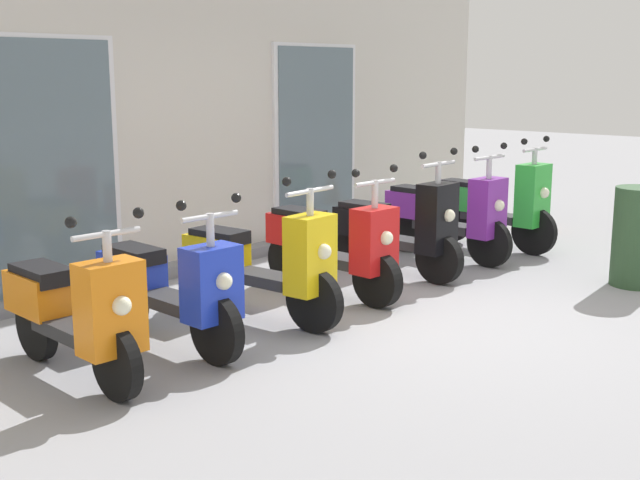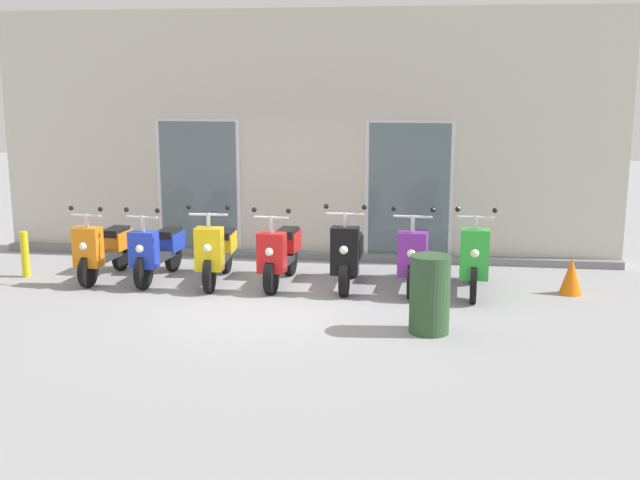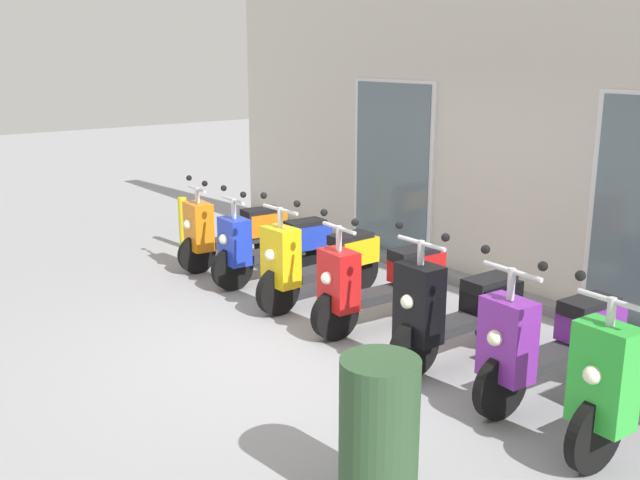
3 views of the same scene
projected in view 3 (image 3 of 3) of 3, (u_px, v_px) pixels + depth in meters
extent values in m
plane|color=#939399|center=(301.00, 353.00, 6.60)|extent=(40.00, 40.00, 0.00)
cube|color=beige|center=(519.00, 110.00, 7.81)|extent=(10.33, 0.30, 4.06)
cube|color=slate|center=(493.00, 290.00, 8.15)|extent=(10.33, 0.20, 0.12)
cube|color=silver|center=(392.00, 172.00, 9.27)|extent=(1.43, 0.04, 2.30)
cube|color=slate|center=(391.00, 172.00, 9.26)|extent=(1.31, 0.02, 2.22)
cylinder|color=black|center=(197.00, 254.00, 8.93)|extent=(0.12, 0.48, 0.47)
cylinder|color=black|center=(271.00, 242.00, 9.48)|extent=(0.12, 0.48, 0.47)
cube|color=#2D2D30|center=(235.00, 241.00, 9.18)|extent=(0.31, 0.67, 0.09)
cube|color=orange|center=(199.00, 226.00, 8.86)|extent=(0.40, 0.27, 0.58)
sphere|color=#F2EFCC|center=(188.00, 224.00, 8.78)|extent=(0.12, 0.12, 0.12)
cube|color=orange|center=(264.00, 223.00, 9.36)|extent=(0.34, 0.54, 0.28)
cube|color=black|center=(261.00, 213.00, 9.30)|extent=(0.30, 0.50, 0.11)
cylinder|color=silver|center=(197.00, 196.00, 8.77)|extent=(0.06, 0.06, 0.21)
cylinder|color=silver|center=(197.00, 189.00, 8.75)|extent=(0.46, 0.07, 0.04)
sphere|color=black|center=(205.00, 184.00, 8.54)|extent=(0.07, 0.07, 0.07)
sphere|color=black|center=(189.00, 178.00, 8.91)|extent=(0.07, 0.07, 0.07)
cylinder|color=black|center=(232.00, 269.00, 8.29)|extent=(0.12, 0.50, 0.50)
cylinder|color=black|center=(315.00, 254.00, 8.89)|extent=(0.12, 0.50, 0.50)
cube|color=#2D2D30|center=(275.00, 253.00, 8.57)|extent=(0.30, 0.71, 0.09)
cube|color=#1E38C6|center=(235.00, 241.00, 8.23)|extent=(0.39, 0.26, 0.52)
sphere|color=#F2EFCC|center=(224.00, 239.00, 8.15)|extent=(0.12, 0.12, 0.12)
cube|color=#1E38C6|center=(308.00, 236.00, 8.78)|extent=(0.33, 0.54, 0.28)
cube|color=black|center=(305.00, 225.00, 8.72)|extent=(0.29, 0.50, 0.11)
cylinder|color=silver|center=(234.00, 209.00, 8.14)|extent=(0.06, 0.06, 0.25)
cylinder|color=silver|center=(233.00, 200.00, 8.11)|extent=(0.47, 0.07, 0.04)
sphere|color=black|center=(243.00, 195.00, 7.90)|extent=(0.07, 0.07, 0.07)
sphere|color=black|center=(224.00, 188.00, 8.28)|extent=(0.07, 0.07, 0.07)
cylinder|color=black|center=(278.00, 291.00, 7.51)|extent=(0.12, 0.50, 0.50)
cylinder|color=black|center=(360.00, 270.00, 8.23)|extent=(0.12, 0.50, 0.50)
cube|color=#2D2D30|center=(321.00, 271.00, 7.85)|extent=(0.29, 0.72, 0.09)
cube|color=yellow|center=(281.00, 257.00, 7.45)|extent=(0.39, 0.26, 0.61)
sphere|color=#F2EFCC|center=(270.00, 255.00, 7.35)|extent=(0.12, 0.12, 0.12)
cube|color=yellow|center=(353.00, 250.00, 8.11)|extent=(0.32, 0.53, 0.28)
cube|color=black|center=(351.00, 239.00, 8.05)|extent=(0.28, 0.49, 0.11)
cylinder|color=silver|center=(280.00, 218.00, 7.35)|extent=(0.06, 0.06, 0.23)
cylinder|color=silver|center=(280.00, 209.00, 7.32)|extent=(0.55, 0.06, 0.04)
sphere|color=black|center=(297.00, 204.00, 7.10)|extent=(0.07, 0.07, 0.07)
sphere|color=black|center=(264.00, 196.00, 7.50)|extent=(0.07, 0.07, 0.07)
cylinder|color=black|center=(335.00, 315.00, 6.87)|extent=(0.15, 0.48, 0.48)
cylinder|color=black|center=(423.00, 294.00, 7.46)|extent=(0.15, 0.48, 0.48)
cube|color=#2D2D30|center=(381.00, 295.00, 7.14)|extent=(0.30, 0.69, 0.09)
cube|color=red|center=(339.00, 280.00, 6.81)|extent=(0.40, 0.26, 0.56)
sphere|color=#F2EFCC|center=(327.00, 278.00, 6.73)|extent=(0.12, 0.12, 0.12)
cube|color=red|center=(416.00, 267.00, 7.33)|extent=(0.33, 0.54, 0.28)
cube|color=black|center=(414.00, 254.00, 7.27)|extent=(0.29, 0.50, 0.11)
cylinder|color=silver|center=(339.00, 239.00, 6.71)|extent=(0.06, 0.06, 0.26)
cylinder|color=silver|center=(339.00, 228.00, 6.68)|extent=(0.49, 0.07, 0.04)
sphere|color=black|center=(355.00, 222.00, 6.46)|extent=(0.07, 0.07, 0.07)
sphere|color=black|center=(324.00, 212.00, 6.85)|extent=(0.07, 0.07, 0.07)
cylinder|color=black|center=(414.00, 348.00, 6.10)|extent=(0.12, 0.48, 0.48)
cylinder|color=black|center=(497.00, 321.00, 6.71)|extent=(0.12, 0.48, 0.48)
cube|color=#2D2D30|center=(458.00, 323.00, 6.38)|extent=(0.27, 0.65, 0.09)
cube|color=black|center=(419.00, 303.00, 6.03)|extent=(0.38, 0.24, 0.66)
sphere|color=#F2EFCC|center=(408.00, 302.00, 5.94)|extent=(0.12, 0.12, 0.12)
cube|color=black|center=(491.00, 297.00, 6.59)|extent=(0.31, 0.52, 0.28)
cube|color=black|center=(489.00, 283.00, 6.53)|extent=(0.27, 0.48, 0.11)
cylinder|color=silver|center=(421.00, 254.00, 5.92)|extent=(0.06, 0.06, 0.22)
cylinder|color=silver|center=(421.00, 243.00, 5.90)|extent=(0.52, 0.04, 0.04)
sphere|color=black|center=(445.00, 237.00, 5.67)|extent=(0.07, 0.07, 0.07)
sphere|color=black|center=(399.00, 225.00, 6.08)|extent=(0.07, 0.07, 0.07)
cylinder|color=black|center=(500.00, 387.00, 5.38)|extent=(0.11, 0.51, 0.50)
cylinder|color=black|center=(595.00, 353.00, 5.99)|extent=(0.11, 0.51, 0.50)
cube|color=#2D2D30|center=(551.00, 357.00, 5.66)|extent=(0.30, 0.71, 0.09)
cube|color=purple|center=(507.00, 339.00, 5.31)|extent=(0.39, 0.26, 0.61)
sphere|color=#F2EFCC|center=(495.00, 338.00, 5.23)|extent=(0.12, 0.12, 0.12)
cube|color=purple|center=(591.00, 321.00, 5.86)|extent=(0.33, 0.54, 0.28)
cube|color=black|center=(589.00, 305.00, 5.80)|extent=(0.29, 0.49, 0.11)
cylinder|color=silver|center=(511.00, 285.00, 5.21)|extent=(0.06, 0.06, 0.25)
cylinder|color=silver|center=(512.00, 271.00, 5.18)|extent=(0.52, 0.07, 0.04)
sphere|color=black|center=(543.00, 266.00, 4.95)|extent=(0.07, 0.07, 0.07)
sphere|color=black|center=(485.00, 249.00, 5.37)|extent=(0.07, 0.07, 0.07)
cylinder|color=black|center=(595.00, 435.00, 4.69)|extent=(0.10, 0.53, 0.52)
cube|color=green|center=(604.00, 376.00, 4.61)|extent=(0.39, 0.26, 0.68)
sphere|color=#F2EFCC|center=(592.00, 375.00, 4.53)|extent=(0.12, 0.12, 0.12)
cylinder|color=silver|center=(611.00, 313.00, 4.51)|extent=(0.06, 0.06, 0.20)
cylinder|color=silver|center=(612.00, 301.00, 4.49)|extent=(0.48, 0.06, 0.04)
sphere|color=black|center=(580.00, 276.00, 4.65)|extent=(0.07, 0.07, 0.07)
cylinder|color=yellow|center=(183.00, 223.00, 10.07)|extent=(0.12, 0.12, 0.70)
cylinder|color=#2D4C2D|center=(379.00, 433.00, 4.30)|extent=(0.47, 0.47, 0.93)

